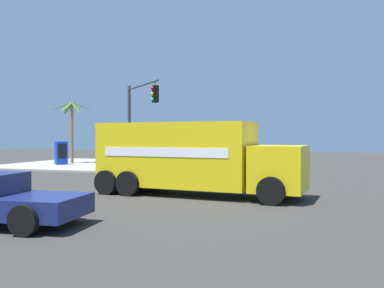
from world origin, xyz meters
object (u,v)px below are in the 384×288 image
at_px(delivery_truck, 191,157).
at_px(traffic_light_secondary, 138,113).
at_px(vending_machine_red, 61,153).
at_px(palm_tree_far, 72,121).

height_order(delivery_truck, traffic_light_secondary, traffic_light_secondary).
xyz_separation_m(delivery_truck, vending_machine_red, (12.35, 14.77, -0.47)).
xyz_separation_m(vending_machine_red, palm_tree_far, (1.79, 0.17, 2.62)).
distance_m(delivery_truck, traffic_light_secondary, 9.71).
bearing_deg(palm_tree_far, delivery_truck, -133.41).
xyz_separation_m(delivery_truck, traffic_light_secondary, (7.43, 5.79, 2.34)).
height_order(delivery_truck, vending_machine_red, delivery_truck).
height_order(traffic_light_secondary, vending_machine_red, traffic_light_secondary).
distance_m(traffic_light_secondary, palm_tree_far, 11.34).
distance_m(delivery_truck, vending_machine_red, 19.26).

